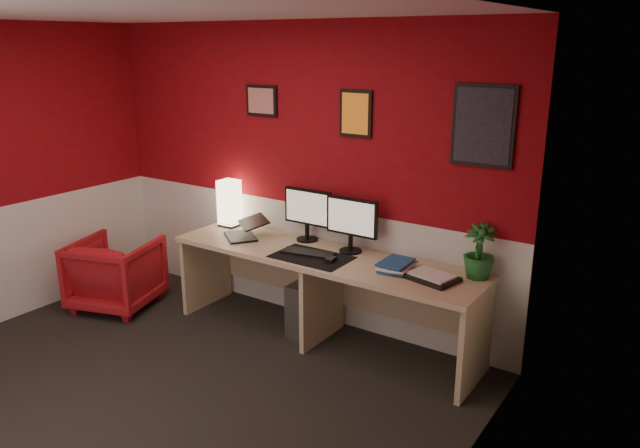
% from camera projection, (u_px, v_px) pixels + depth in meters
% --- Properties ---
extents(ground, '(4.00, 3.50, 0.01)m').
position_uv_depth(ground, '(147.00, 401.00, 4.13)').
color(ground, black).
rests_on(ground, ground).
extents(ceiling, '(4.00, 3.50, 0.01)m').
position_uv_depth(ceiling, '(111.00, 10.00, 3.41)').
color(ceiling, white).
rests_on(ceiling, ground).
extents(wall_back, '(4.00, 0.01, 2.50)m').
position_uv_depth(wall_back, '(297.00, 175.00, 5.16)').
color(wall_back, maroon).
rests_on(wall_back, ground).
extents(wall_right, '(0.01, 3.50, 2.50)m').
position_uv_depth(wall_right, '(431.00, 296.00, 2.70)').
color(wall_right, maroon).
rests_on(wall_right, ground).
extents(wainscot_back, '(4.00, 0.01, 1.00)m').
position_uv_depth(wainscot_back, '(298.00, 258.00, 5.37)').
color(wainscot_back, silver).
rests_on(wainscot_back, ground).
extents(wainscot_right, '(0.01, 3.50, 1.00)m').
position_uv_depth(wainscot_right, '(422.00, 441.00, 2.92)').
color(wainscot_right, silver).
rests_on(wainscot_right, ground).
extents(desk, '(2.60, 0.65, 0.73)m').
position_uv_depth(desk, '(322.00, 298.00, 4.88)').
color(desk, tan).
rests_on(desk, ground).
extents(shoji_lamp, '(0.16, 0.16, 0.40)m').
position_uv_depth(shoji_lamp, '(230.00, 204.00, 5.47)').
color(shoji_lamp, '#FFE5B2').
rests_on(shoji_lamp, desk).
extents(laptop, '(0.40, 0.38, 0.22)m').
position_uv_depth(laptop, '(240.00, 225.00, 5.16)').
color(laptop, black).
rests_on(laptop, desk).
extents(monitor_left, '(0.45, 0.06, 0.58)m').
position_uv_depth(monitor_left, '(307.00, 207.00, 5.04)').
color(monitor_left, black).
rests_on(monitor_left, desk).
extents(monitor_right, '(0.45, 0.06, 0.58)m').
position_uv_depth(monitor_right, '(351.00, 217.00, 4.76)').
color(monitor_right, black).
rests_on(monitor_right, desk).
extents(desk_mat, '(0.60, 0.38, 0.01)m').
position_uv_depth(desk_mat, '(312.00, 257.00, 4.72)').
color(desk_mat, black).
rests_on(desk_mat, desk).
extents(keyboard, '(0.44, 0.21, 0.02)m').
position_uv_depth(keyboard, '(308.00, 253.00, 4.78)').
color(keyboard, black).
rests_on(keyboard, desk_mat).
extents(mouse, '(0.07, 0.11, 0.03)m').
position_uv_depth(mouse, '(331.00, 260.00, 4.61)').
color(mouse, black).
rests_on(mouse, desk_mat).
extents(book_bottom, '(0.24, 0.30, 0.03)m').
position_uv_depth(book_bottom, '(383.00, 266.00, 4.49)').
color(book_bottom, '#1F508E').
rests_on(book_bottom, desk).
extents(book_middle, '(0.24, 0.31, 0.02)m').
position_uv_depth(book_middle, '(384.00, 263.00, 4.49)').
color(book_middle, silver).
rests_on(book_middle, book_bottom).
extents(book_top, '(0.21, 0.28, 0.03)m').
position_uv_depth(book_top, '(383.00, 260.00, 4.48)').
color(book_top, '#1F508E').
rests_on(book_top, book_middle).
extents(zen_tray, '(0.40, 0.32, 0.03)m').
position_uv_depth(zen_tray, '(431.00, 277.00, 4.28)').
color(zen_tray, black).
rests_on(zen_tray, desk).
extents(potted_plant, '(0.26, 0.26, 0.39)m').
position_uv_depth(potted_plant, '(479.00, 251.00, 4.26)').
color(potted_plant, '#19591E').
rests_on(potted_plant, desk).
extents(pc_tower, '(0.21, 0.45, 0.45)m').
position_uv_depth(pc_tower, '(311.00, 306.00, 5.07)').
color(pc_tower, '#99999E').
rests_on(pc_tower, ground).
extents(armchair, '(0.86, 0.87, 0.64)m').
position_uv_depth(armchair, '(116.00, 273.00, 5.53)').
color(armchair, red).
rests_on(armchair, ground).
extents(art_left, '(0.32, 0.02, 0.26)m').
position_uv_depth(art_left, '(262.00, 101.00, 5.16)').
color(art_left, red).
rests_on(art_left, wall_back).
extents(art_center, '(0.28, 0.02, 0.36)m').
position_uv_depth(art_center, '(356.00, 114.00, 4.68)').
color(art_center, orange).
rests_on(art_center, wall_back).
extents(art_right, '(0.44, 0.02, 0.56)m').
position_uv_depth(art_right, '(483.00, 126.00, 4.15)').
color(art_right, black).
rests_on(art_right, wall_back).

